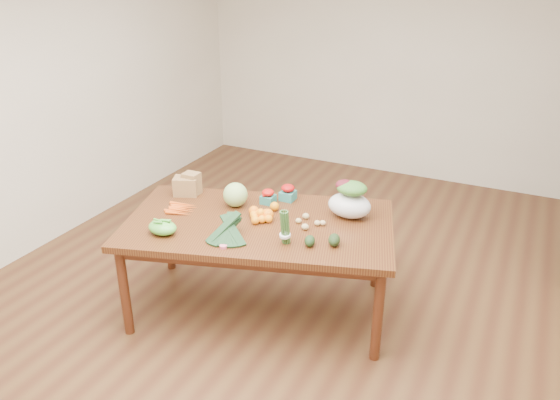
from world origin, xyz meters
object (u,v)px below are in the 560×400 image
at_px(dining_table, 259,266).
at_px(asparagus_bundle, 285,227).
at_px(salad_bag, 350,201).
at_px(cabbage, 235,195).
at_px(kale_bunch, 227,230).
at_px(paper_bag, 186,184).
at_px(mandarin_cluster, 261,214).

height_order(dining_table, asparagus_bundle, asparagus_bundle).
bearing_deg(asparagus_bundle, salad_bag, 50.13).
relative_size(cabbage, asparagus_bundle, 0.75).
bearing_deg(kale_bunch, paper_bag, 126.07).
height_order(paper_bag, mandarin_cluster, paper_bag).
relative_size(dining_table, cabbage, 10.24).
distance_m(dining_table, kale_bunch, 0.58).
bearing_deg(cabbage, paper_bag, 177.90).
bearing_deg(paper_bag, cabbage, -2.10).
height_order(dining_table, salad_bag, salad_bag).
bearing_deg(dining_table, mandarin_cluster, 63.15).
xyz_separation_m(paper_bag, kale_bunch, (0.69, -0.53, -0.01)).
xyz_separation_m(dining_table, salad_bag, (0.56, 0.37, 0.50)).
relative_size(dining_table, paper_bag, 7.60).
relative_size(kale_bunch, asparagus_bundle, 1.60).
relative_size(asparagus_bundle, salad_bag, 0.78).
relative_size(paper_bag, cabbage, 1.35).
bearing_deg(asparagus_bundle, mandarin_cluster, 125.50).
bearing_deg(asparagus_bundle, kale_bunch, -176.98).
bearing_deg(salad_bag, dining_table, -146.92).
distance_m(cabbage, asparagus_bundle, 0.71).
xyz_separation_m(cabbage, salad_bag, (0.85, 0.21, 0.03)).
height_order(mandarin_cluster, kale_bunch, kale_bunch).
distance_m(mandarin_cluster, asparagus_bundle, 0.40).
height_order(dining_table, mandarin_cluster, mandarin_cluster).
distance_m(paper_bag, kale_bunch, 0.87).
relative_size(dining_table, kale_bunch, 4.82).
distance_m(paper_bag, mandarin_cluster, 0.77).
relative_size(paper_bag, asparagus_bundle, 1.01).
bearing_deg(kale_bunch, salad_bag, 32.33).
bearing_deg(paper_bag, asparagus_bundle, -20.25).
bearing_deg(asparagus_bundle, paper_bag, 143.02).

